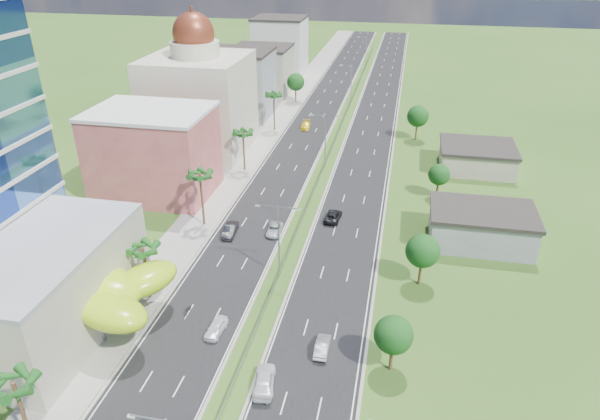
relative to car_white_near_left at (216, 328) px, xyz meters
The scene contains 35 objects.
ground 5.61m from the car_white_near_left, 33.90° to the left, with size 500.00×500.00×0.00m, color #2D5119.
road_left 93.15m from the car_white_near_left, 91.77° to the left, with size 11.00×260.00×0.04m, color black.
road_right 93.89m from the car_white_near_left, 82.58° to the left, with size 11.00×260.00×0.04m, color black.
sidewalk_left 93.93m from the car_white_near_left, 97.58° to the left, with size 7.00×260.00×0.12m, color gray.
median_guardrail 75.23m from the car_white_near_left, 86.48° to the left, with size 0.10×216.06×0.76m.
streetlight_median_b 15.13m from the car_white_near_left, 70.59° to the left, with size 6.04×0.25×11.00m.
streetlight_median_c 53.64m from the car_white_near_left, 85.03° to the left, with size 6.04×0.25×11.00m.
streetlight_median_d 98.39m from the car_white_near_left, 87.31° to the left, with size 6.04×0.25×11.00m.
streetlight_median_e 143.30m from the car_white_near_left, 88.15° to the left, with size 6.04×0.25×11.00m.
lime_canopy 15.98m from the car_white_near_left, behind, with size 18.00×15.00×7.40m.
pink_shophouse 42.71m from the car_white_near_left, 123.67° to the left, with size 20.00×15.00×15.00m, color #B34951.
domed_building 63.52m from the car_white_near_left, 111.92° to the left, with size 20.00×20.00×28.70m.
midrise_grey 86.37m from the car_white_near_left, 105.07° to the left, with size 16.00×15.00×16.00m, color gray.
midrise_beige 107.61m from the car_white_near_left, 102.02° to the left, with size 16.00×15.00×13.00m, color #A29C85.
midrise_white 130.30m from the car_white_near_left, 99.91° to the left, with size 16.00×15.00×18.00m, color silver.
shed_near 43.09m from the car_white_near_left, 40.75° to the left, with size 15.00×10.00×5.00m, color gray.
shed_far 67.65m from the car_white_near_left, 59.21° to the left, with size 14.00×12.00×4.40m, color #A29C85.
palm_tree_a 22.99m from the car_white_near_left, 119.94° to the right, with size 3.60×3.60×9.10m.
palm_tree_b 13.58m from the car_white_near_left, 154.88° to the left, with size 3.60×3.60×8.10m.
palm_tree_c 28.44m from the car_white_near_left, 113.44° to the left, with size 3.60×3.60×9.60m.
palm_tree_d 49.78m from the car_white_near_left, 102.75° to the left, with size 3.60×3.60×8.60m.
palm_tree_e 74.29m from the car_white_near_left, 98.47° to the left, with size 3.60×3.60×9.40m.
leafy_tree_lfar 98.82m from the car_white_near_left, 96.33° to the left, with size 4.90×4.90×8.05m.
leafy_tree_ra 21.09m from the car_white_near_left, ahead, with size 4.20×4.20×6.90m.
leafy_tree_rb 28.38m from the car_white_near_left, 32.60° to the left, with size 4.55×4.55×7.47m.
leafy_tree_rc 50.79m from the car_white_near_left, 58.30° to the left, with size 3.85×3.85×6.33m.
leafy_tree_rd 76.67m from the car_white_near_left, 72.81° to the left, with size 4.90×4.90×8.05m.
car_white_near_left is the anchor object (origin of this frame).
car_dark_left 23.39m from the car_white_near_left, 103.87° to the left, with size 1.73×4.95×1.63m, color black.
car_silver_mid_left 24.53m from the car_white_near_left, 87.43° to the left, with size 2.15×4.67×1.30m, color #B7BBBF.
car_yellow_far_left 76.06m from the car_white_near_left, 92.82° to the left, with size 2.11×5.19×1.51m, color yellow.
car_white_near_right 10.59m from the car_white_near_left, 42.39° to the right, with size 2.11×5.25×1.79m, color white.
car_silver_right 12.89m from the car_white_near_left, ahead, with size 1.49×4.27×1.41m, color #A7A9AF.
car_dark_far_right 32.19m from the car_white_near_left, 72.72° to the left, with size 2.35×5.09×1.41m, color black.
motorcycle 5.48m from the car_white_near_left, 148.92° to the left, with size 0.62×2.07×1.32m, color black.
Camera 1 is at (15.02, -49.91, 42.39)m, focal length 32.00 mm.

